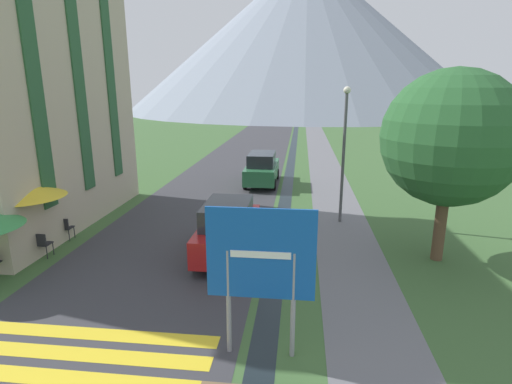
% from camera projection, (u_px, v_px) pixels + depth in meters
% --- Properties ---
extents(ground_plane, '(160.00, 160.00, 0.00)m').
position_uv_depth(ground_plane, '(267.00, 182.00, 23.22)').
color(ground_plane, '#3D6033').
extents(road, '(6.40, 60.00, 0.01)m').
position_uv_depth(road, '(247.00, 154.00, 33.10)').
color(road, '#38383D').
rests_on(road, ground_plane).
extents(footpath, '(2.20, 60.00, 0.01)m').
position_uv_depth(footpath, '(322.00, 155.00, 32.44)').
color(footpath, slate).
rests_on(footpath, ground_plane).
extents(drainage_channel, '(0.60, 60.00, 0.00)m').
position_uv_depth(drainage_channel, '(292.00, 155.00, 32.70)').
color(drainage_channel, black).
rests_on(drainage_channel, ground_plane).
extents(crosswalk_marking, '(5.44, 2.54, 0.01)m').
position_uv_depth(crosswalk_marking, '(73.00, 366.00, 7.91)').
color(crosswalk_marking, yellow).
rests_on(crosswalk_marking, ground_plane).
extents(mountain_distant, '(80.19, 80.19, 33.60)m').
position_uv_depth(mountain_distant, '(306.00, 35.00, 89.97)').
color(mountain_distant, gray).
rests_on(mountain_distant, ground_plane).
extents(hotel_building, '(6.46, 9.83, 11.82)m').
position_uv_depth(hotel_building, '(1.00, 60.00, 14.93)').
color(hotel_building, '#BCAD93').
rests_on(hotel_building, ground_plane).
extents(road_sign, '(2.14, 0.11, 3.16)m').
position_uv_depth(road_sign, '(261.00, 264.00, 7.77)').
color(road_sign, gray).
rests_on(road_sign, ground_plane).
extents(parked_car_near, '(1.75, 4.03, 1.82)m').
position_uv_depth(parked_car_near, '(228.00, 228.00, 12.98)').
color(parked_car_near, '#A31919').
rests_on(parked_car_near, ground_plane).
extents(parked_car_far, '(1.76, 4.36, 1.82)m').
position_uv_depth(parked_car_far, '(262.00, 168.00, 22.59)').
color(parked_car_far, '#28663D').
rests_on(parked_car_far, ground_plane).
extents(cafe_chair_middle, '(0.40, 0.40, 0.85)m').
position_uv_depth(cafe_chair_middle, '(42.00, 243.00, 12.82)').
color(cafe_chair_middle, '#232328').
rests_on(cafe_chair_middle, ground_plane).
extents(cafe_chair_far_right, '(0.40, 0.40, 0.85)m').
position_uv_depth(cafe_chair_far_right, '(65.00, 227.00, 14.31)').
color(cafe_chair_far_right, '#232328').
rests_on(cafe_chair_far_right, ground_plane).
extents(cafe_chair_far_left, '(0.40, 0.40, 0.85)m').
position_uv_depth(cafe_chair_far_left, '(57.00, 227.00, 14.27)').
color(cafe_chair_far_left, '#232328').
rests_on(cafe_chair_far_left, ground_plane).
extents(cafe_umbrella_middle_yellow, '(2.40, 2.40, 2.43)m').
position_uv_depth(cafe_umbrella_middle_yellow, '(26.00, 190.00, 12.72)').
color(cafe_umbrella_middle_yellow, '#B7B2A8').
rests_on(cafe_umbrella_middle_yellow, ground_plane).
extents(person_seated_far, '(0.32, 0.32, 1.28)m').
position_uv_depth(person_seated_far, '(14.00, 241.00, 12.45)').
color(person_seated_far, '#282833').
rests_on(person_seated_far, ground_plane).
extents(streetlamp, '(0.28, 0.28, 5.40)m').
position_uv_depth(streetlamp, '(344.00, 145.00, 15.62)').
color(streetlamp, '#515156').
rests_on(streetlamp, ground_plane).
extents(tree_by_path, '(4.10, 4.10, 5.95)m').
position_uv_depth(tree_by_path, '(451.00, 138.00, 11.87)').
color(tree_by_path, brown).
rests_on(tree_by_path, ground_plane).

